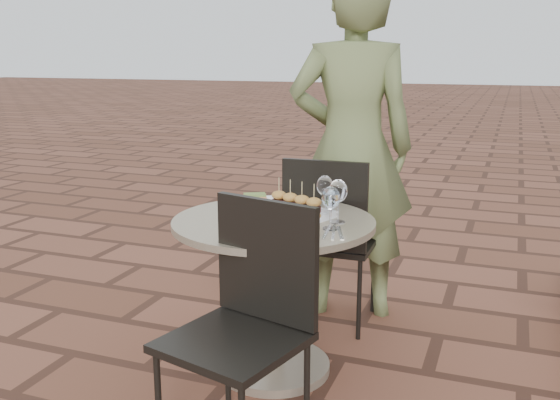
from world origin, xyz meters
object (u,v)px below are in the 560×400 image
(plate_salmon, at_px, (255,204))
(plate_sliders, at_px, (296,209))
(cafe_table, at_px, (274,272))
(plate_tuna, at_px, (252,231))
(chair_far, at_px, (329,229))
(chair_near, at_px, (249,307))
(diner, at_px, (351,148))

(plate_salmon, relative_size, plate_sliders, 0.97)
(cafe_table, distance_m, plate_sliders, 0.30)
(plate_sliders, relative_size, plate_tuna, 1.08)
(cafe_table, height_order, plate_salmon, plate_salmon)
(cafe_table, bearing_deg, chair_far, 79.60)
(plate_salmon, xyz_separation_m, plate_sliders, (0.25, -0.11, 0.02))
(chair_far, xyz_separation_m, chair_near, (0.02, -1.10, 0.00))
(cafe_table, xyz_separation_m, plate_sliders, (0.09, 0.05, 0.29))
(cafe_table, relative_size, diner, 0.48)
(plate_tuna, bearing_deg, diner, 82.58)
(diner, relative_size, plate_sliders, 5.51)
(chair_near, bearing_deg, plate_tuna, 125.94)
(chair_far, bearing_deg, plate_sliders, 87.11)
(chair_far, relative_size, plate_sliders, 2.72)
(diner, bearing_deg, chair_near, 73.04)
(chair_near, distance_m, plate_sliders, 0.65)
(cafe_table, xyz_separation_m, chair_near, (0.12, -0.55, 0.07))
(chair_far, distance_m, diner, 0.48)
(cafe_table, xyz_separation_m, plate_tuna, (0.00, -0.25, 0.26))
(plate_sliders, bearing_deg, chair_far, 88.24)
(chair_near, relative_size, plate_salmon, 2.81)
(chair_far, height_order, plate_salmon, chair_far)
(chair_far, bearing_deg, plate_salmon, 54.21)
(chair_far, xyz_separation_m, plate_tuna, (-0.10, -0.80, 0.20))
(plate_sliders, distance_m, plate_tuna, 0.32)
(chair_far, distance_m, chair_near, 1.10)
(chair_far, distance_m, plate_salmon, 0.50)
(cafe_table, relative_size, chair_far, 0.97)
(plate_sliders, height_order, plate_tuna, plate_sliders)
(plate_salmon, distance_m, plate_sliders, 0.27)
(chair_near, bearing_deg, plate_salmon, 126.00)
(chair_near, bearing_deg, chair_far, 105.73)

